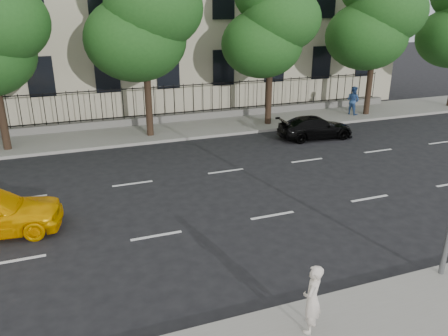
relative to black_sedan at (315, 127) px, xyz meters
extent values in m
plane|color=black|center=(-6.25, -10.00, -0.59)|extent=(120.00, 120.00, 0.00)
cube|color=gray|center=(-6.25, 4.00, -0.52)|extent=(60.00, 4.00, 0.15)
cube|color=slate|center=(-6.25, 5.70, -0.24)|extent=(30.00, 0.50, 0.40)
cube|color=black|center=(-6.25, 5.70, 0.06)|extent=(28.80, 0.05, 0.05)
cube|color=black|center=(-6.25, 5.70, 1.66)|extent=(28.80, 0.05, 0.05)
cylinder|color=#382619|center=(-15.25, 3.20, 1.04)|extent=(0.36, 0.36, 2.97)
cylinder|color=#382619|center=(-8.25, 3.20, 1.22)|extent=(0.36, 0.36, 3.32)
ellipsoid|color=#20511B|center=(-8.65, 3.50, 4.50)|extent=(5.13, 5.13, 4.21)
ellipsoid|color=#20511B|center=(-7.75, 3.00, 5.99)|extent=(4.86, 4.86, 4.00)
cylinder|color=#382619|center=(-1.25, 3.20, 1.10)|extent=(0.36, 0.36, 3.08)
ellipsoid|color=#20511B|center=(-1.65, 3.50, 4.08)|extent=(4.56, 4.56, 3.74)
ellipsoid|color=#20511B|center=(-0.75, 3.00, 5.40)|extent=(4.32, 4.32, 3.55)
cylinder|color=#382619|center=(5.75, 3.20, 1.17)|extent=(0.36, 0.36, 3.22)
ellipsoid|color=#20511B|center=(5.35, 3.50, 4.34)|extent=(4.94, 4.94, 4.06)
ellipsoid|color=#20511B|center=(6.25, 3.00, 5.77)|extent=(4.68, 4.68, 3.85)
imported|color=black|center=(0.00, 0.00, 0.00)|extent=(4.21, 1.97, 1.19)
imported|color=beige|center=(-8.07, -12.95, 0.35)|extent=(0.68, 0.67, 1.58)
imported|color=#2B4B81|center=(4.81, 3.42, 0.45)|extent=(0.93, 1.05, 1.78)
camera|label=1|loc=(-12.46, -19.41, 6.12)|focal=35.00mm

